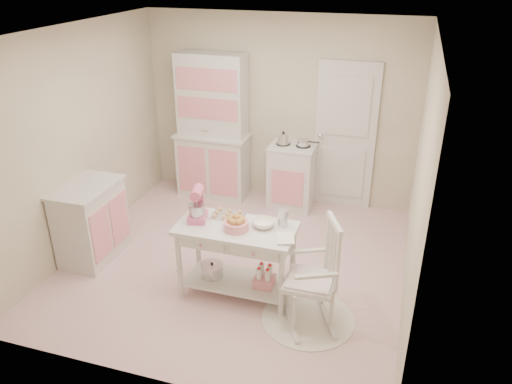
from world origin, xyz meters
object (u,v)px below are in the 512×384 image
at_px(rocking_chair, 310,273).
at_px(bread_basket, 236,225).
at_px(stand_mixer, 197,205).
at_px(work_table, 237,260).
at_px(stove, 292,176).
at_px(base_cabinet, 91,222).
at_px(hutch, 212,127).

height_order(rocking_chair, bread_basket, rocking_chair).
distance_m(stand_mixer, bread_basket, 0.46).
bearing_deg(stand_mixer, work_table, -15.43).
distance_m(rocking_chair, bread_basket, 0.86).
relative_size(stove, base_cabinet, 1.00).
bearing_deg(stand_mixer, hutch, 95.20).
xyz_separation_m(stove, stand_mixer, (-0.49, -2.14, 0.51)).
bearing_deg(rocking_chair, bread_basket, 143.66).
height_order(rocking_chair, stand_mixer, stand_mixer).
bearing_deg(stove, stand_mixer, -103.00).
bearing_deg(bread_basket, work_table, 111.80).
xyz_separation_m(rocking_chair, stand_mixer, (-1.23, 0.23, 0.42)).
xyz_separation_m(stove, rocking_chair, (0.74, -2.37, 0.09)).
bearing_deg(stand_mixer, bread_basket, -21.74).
bearing_deg(bread_basket, stove, 88.61).
distance_m(hutch, work_table, 2.56).
height_order(stand_mixer, bread_basket, stand_mixer).
bearing_deg(bread_basket, hutch, 116.93).
xyz_separation_m(rocking_chair, bread_basket, (-0.79, 0.16, 0.30)).
relative_size(stove, work_table, 0.77).
bearing_deg(work_table, stove, 88.05).
relative_size(rocking_chair, bread_basket, 4.40).
bearing_deg(base_cabinet, rocking_chair, -8.29).
relative_size(work_table, stand_mixer, 3.53).
bearing_deg(hutch, base_cabinet, -109.47).
height_order(hutch, work_table, hutch).
relative_size(stove, rocking_chair, 0.84).
distance_m(rocking_chair, stand_mixer, 1.32).
relative_size(stand_mixer, bread_basket, 1.36).
bearing_deg(work_table, rocking_chair, -14.60).
distance_m(hutch, rocking_chair, 3.14).
bearing_deg(base_cabinet, stand_mixer, -6.24).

